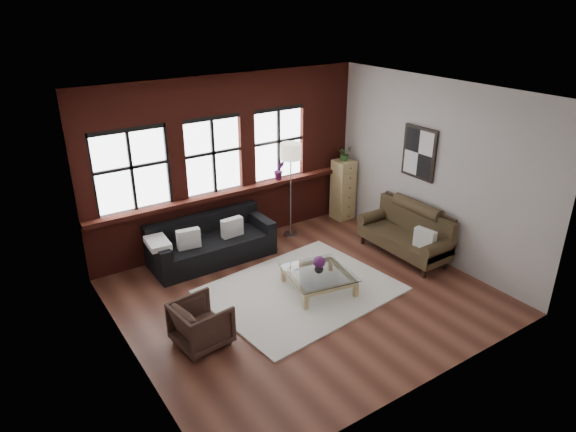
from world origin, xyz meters
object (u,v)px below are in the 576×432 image
dark_sofa (212,240)px  vase (319,268)px  floor_lamp (291,187)px  armchair (201,324)px  coffee_table (319,281)px  drawer_chest (343,190)px  vintage_settee (404,232)px

dark_sofa → vase: 2.14m
floor_lamp → dark_sofa: bearing=-177.5°
armchair → dark_sofa: bearing=-36.0°
dark_sofa → coffee_table: (0.97, -1.91, -0.24)m
dark_sofa → drawer_chest: size_ratio=1.73×
drawer_chest → floor_lamp: bearing=-176.2°
vase → floor_lamp: (0.79, 1.98, 0.62)m
dark_sofa → floor_lamp: bearing=2.5°
dark_sofa → floor_lamp: 1.87m
vase → vintage_settee: bearing=2.7°
dark_sofa → vintage_settee: (2.98, -1.81, 0.08)m
vintage_settee → coffee_table: vintage_settee is taller
coffee_table → drawer_chest: 3.06m
coffee_table → drawer_chest: size_ratio=0.78×
vintage_settee → armchair: (-4.18, -0.31, -0.16)m
coffee_table → drawer_chest: bearing=43.4°
coffee_table → drawer_chest: (2.19, 2.08, 0.48)m
armchair → floor_lamp: floor_lamp is taller
dark_sofa → drawer_chest: drawer_chest is taller
drawer_chest → dark_sofa: bearing=-176.9°
vintage_settee → drawer_chest: bearing=84.6°
vintage_settee → coffee_table: 2.03m
coffee_table → vase: 0.24m
drawer_chest → floor_lamp: (-1.40, -0.09, 0.38)m
coffee_table → vase: size_ratio=6.55×
dark_sofa → vase: bearing=-62.9°
coffee_table → vase: vase is taller
vintage_settee → vase: bearing=-177.3°
vase → floor_lamp: bearing=68.3°
coffee_table → vase: bearing=-90.0°
dark_sofa → vase: size_ratio=14.51×
armchair → drawer_chest: drawer_chest is taller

